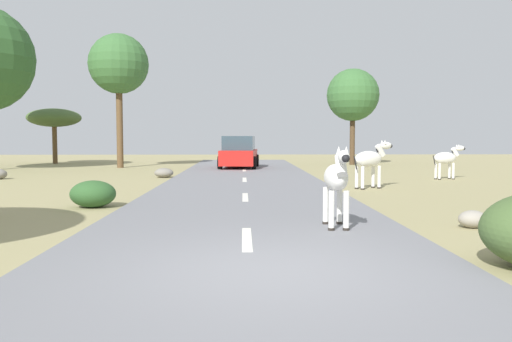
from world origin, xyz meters
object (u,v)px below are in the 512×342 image
tree_2 (119,65)px  rock_2 (473,219)px  zebra_0 (337,179)px  zebra_1 (370,160)px  rock_3 (164,173)px  bush_1 (93,194)px  tree_3 (54,118)px  tree_1 (353,95)px  car_0 (239,153)px  zebra_3 (447,158)px

tree_2 → rock_2: (11.34, -19.80, -5.60)m
zebra_0 → zebra_1: 8.22m
zebra_1 → rock_3: size_ratio=2.03×
zebra_1 → bush_1: bearing=-90.4°
tree_3 → bush_1: bearing=-68.2°
tree_1 → bush_1: size_ratio=5.35×
car_0 → bush_1: bearing=-98.0°
zebra_0 → bush_1: size_ratio=1.46×
car_0 → tree_1: 8.70m
zebra_1 → tree_1: tree_1 is taller
bush_1 → tree_3: bearing=111.8°
zebra_3 → rock_3: zebra_3 is taller
bush_1 → rock_3: (0.32, 9.46, -0.13)m
tree_3 → car_0: bearing=-25.4°
tree_2 → rock_3: size_ratio=9.26×
rock_3 → tree_3: bearing=126.5°
zebra_1 → car_0: 12.15m
zebra_0 → tree_3: tree_3 is taller
zebra_0 → rock_3: 13.80m
zebra_0 → car_0: (-1.95, 19.10, -0.12)m
zebra_3 → zebra_0: bearing=-44.4°
zebra_1 → zebra_3: bearing=102.9°
car_0 → tree_3: (-12.10, 5.73, 2.12)m
rock_2 → rock_3: rock_3 is taller
tree_1 → rock_2: size_ratio=11.01×
zebra_0 → zebra_3: size_ratio=1.08×
rock_2 → car_0: bearing=103.7°
tree_2 → rock_3: 9.79m
zebra_0 → zebra_1: size_ratio=0.99×
zebra_3 → rock_2: (-3.96, -11.35, -0.69)m
tree_1 → zebra_1: bearing=-99.6°
tree_2 → tree_3: 7.74m
zebra_3 → tree_1: (-1.52, 11.27, 3.46)m
zebra_3 → tree_3: size_ratio=0.42×
zebra_1 → rock_2: 7.64m
zebra_3 → car_0: 11.42m
tree_3 → bush_1: (8.60, -21.51, -2.63)m
zebra_1 → tree_3: size_ratio=0.46×
zebra_0 → rock_2: zebra_0 is taller
bush_1 → tree_2: bearing=101.0°
car_0 → tree_3: size_ratio=1.24×
zebra_0 → zebra_1: (2.55, 7.81, 0.02)m
zebra_0 → bush_1: (-5.45, 3.33, -0.63)m
tree_2 → bush_1: tree_2 is taller
zebra_3 → car_0: bearing=-145.9°
car_0 → tree_2: size_ratio=0.60×
zebra_1 → tree_1: (2.55, 15.02, 3.34)m
zebra_1 → rock_3: zebra_1 is taller
rock_3 → zebra_0: bearing=-68.1°
tree_2 → bush_1: bearing=-79.0°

